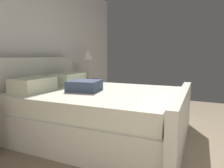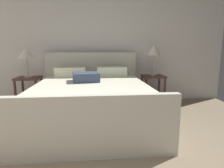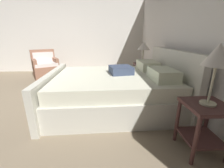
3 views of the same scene
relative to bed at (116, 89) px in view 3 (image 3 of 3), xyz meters
name	(u,v)px [view 3 (image 3 of 3)]	position (x,y,z in m)	size (l,w,h in m)	color
ground_plane	(10,104)	(-0.16, -2.12, -0.35)	(5.99, 6.74, 0.02)	#82715A
wall_back	(186,36)	(-0.16, 1.31, 0.96)	(6.11, 0.12, 2.59)	silver
wall_side_left	(53,37)	(-3.21, -2.12, 0.96)	(0.12, 6.86, 2.59)	silver
bed	(116,89)	(0.00, 0.00, 0.00)	(1.91, 2.36, 1.07)	beige
nightstand_right	(204,120)	(1.25, 0.89, 0.06)	(0.44, 0.44, 0.60)	#4B2A28
table_lamp_right	(218,57)	(1.25, 0.89, 0.76)	(0.28, 0.28, 0.63)	#B7B293
nightstand_left	(142,71)	(-1.24, 0.82, 0.06)	(0.44, 0.44, 0.60)	#4B2A28
table_lamp_left	(144,46)	(-1.24, 0.82, 0.72)	(0.33, 0.33, 0.58)	#B7B293
armchair	(46,67)	(-2.14, -2.12, 0.01)	(0.99, 0.99, 0.90)	#94634D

